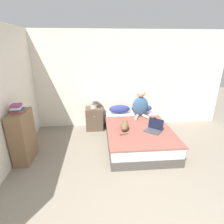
% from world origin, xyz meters
% --- Properties ---
extents(wall_back, '(5.62, 0.05, 2.55)m').
position_xyz_m(wall_back, '(0.00, 3.57, 1.27)').
color(wall_back, silver).
rests_on(wall_back, ground_plane).
extents(bed, '(1.42, 2.04, 0.43)m').
position_xyz_m(bed, '(0.23, 2.47, 0.21)').
color(bed, '#4C4742').
rests_on(bed, ground_plane).
extents(pillow_near, '(0.57, 0.22, 0.22)m').
position_xyz_m(pillow_near, '(-0.09, 3.36, 0.54)').
color(pillow_near, navy).
rests_on(pillow_near, bed).
extents(pillow_far, '(0.57, 0.22, 0.22)m').
position_xyz_m(pillow_far, '(0.54, 3.36, 0.54)').
color(pillow_far, navy).
rests_on(pillow_far, bed).
extents(person_sitting, '(0.41, 0.40, 0.72)m').
position_xyz_m(person_sitting, '(0.42, 3.08, 0.73)').
color(person_sitting, '#33567A').
rests_on(person_sitting, bed).
extents(cat_tabby, '(0.26, 0.49, 0.18)m').
position_xyz_m(cat_tabby, '(-0.10, 2.31, 0.51)').
color(cat_tabby, brown).
rests_on(cat_tabby, bed).
extents(laptop_open, '(0.44, 0.44, 0.25)m').
position_xyz_m(laptop_open, '(0.52, 2.20, 0.48)').
color(laptop_open, '#424247').
rests_on(laptop_open, bed).
extents(nightstand, '(0.46, 0.41, 0.61)m').
position_xyz_m(nightstand, '(-0.77, 3.30, 0.30)').
color(nightstand, brown).
rests_on(nightstand, ground_plane).
extents(table_lamp, '(0.34, 0.34, 0.46)m').
position_xyz_m(table_lamp, '(-0.78, 3.30, 0.94)').
color(table_lamp, beige).
rests_on(table_lamp, nightstand).
extents(bookshelf, '(0.29, 0.60, 1.01)m').
position_xyz_m(bookshelf, '(-2.14, 2.01, 0.50)').
color(bookshelf, brown).
rests_on(bookshelf, ground_plane).
extents(book_stack_top, '(0.20, 0.23, 0.15)m').
position_xyz_m(book_stack_top, '(-2.14, 2.01, 1.08)').
color(book_stack_top, '#B24238').
rests_on(book_stack_top, bookshelf).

